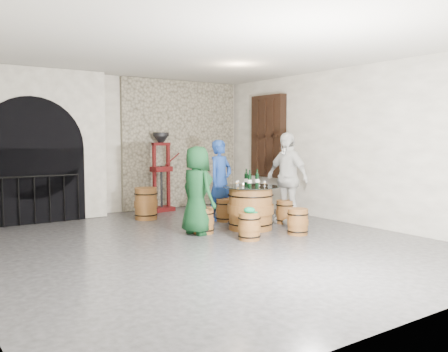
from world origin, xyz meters
TOP-DOWN VIEW (x-y plane):
  - ground at (0.00, 0.00)m, footprint 8.00×8.00m
  - wall_back at (0.00, 4.00)m, footprint 8.00×0.00m
  - wall_front at (0.00, -4.00)m, footprint 8.00×0.00m
  - wall_right at (3.50, 0.00)m, footprint 0.00×8.00m
  - ceiling at (0.00, 0.00)m, footprint 8.00×8.00m
  - stone_facing_panel at (1.80, 3.94)m, footprint 3.20×0.12m
  - arched_opening at (-1.90, 3.74)m, footprint 3.10×0.60m
  - shuttered_window at (3.38, 2.40)m, footprint 0.23×1.10m
  - barrel_table at (1.41, 0.55)m, footprint 1.09×1.09m
  - barrel_stool_left at (0.44, 0.70)m, footprint 0.40×0.40m
  - barrel_stool_far at (1.50, 1.53)m, footprint 0.40×0.40m
  - barrel_stool_right at (2.39, 0.64)m, footprint 0.40×0.40m
  - barrel_stool_near_right at (1.80, -0.36)m, footprint 0.40×0.40m
  - barrel_stool_near_left at (0.80, -0.22)m, footprint 0.40×0.40m
  - green_cap at (0.80, -0.22)m, footprint 0.24×0.20m
  - person_green at (0.32, 0.72)m, footprint 0.60×0.84m
  - person_blue at (1.51, 1.72)m, footprint 0.71×0.56m
  - person_white at (2.44, 0.65)m, footprint 0.51×1.12m
  - wine_bottle_left at (1.35, 0.49)m, footprint 0.08×0.08m
  - wine_bottle_center at (1.55, 0.52)m, footprint 0.08×0.08m
  - wine_bottle_right at (1.44, 0.72)m, footprint 0.08×0.08m
  - tasting_glass_a at (1.09, 0.35)m, footprint 0.05×0.05m
  - tasting_glass_b at (1.62, 0.55)m, footprint 0.05×0.05m
  - tasting_glass_c at (1.32, 0.83)m, footprint 0.05×0.05m
  - tasting_glass_d at (1.59, 0.83)m, footprint 0.05×0.05m
  - tasting_glass_e at (1.63, 0.39)m, footprint 0.05×0.05m
  - tasting_glass_f at (1.20, 0.72)m, footprint 0.05×0.05m
  - side_barrel at (0.23, 2.71)m, footprint 0.52×0.52m
  - corking_press at (1.04, 3.55)m, footprint 0.80×0.47m
  - control_box at (2.05, 3.86)m, footprint 0.18×0.10m

SIDE VIEW (x-z plane):
  - ground at x=0.00m, z-range 0.00..0.00m
  - barrel_stool_left at x=0.44m, z-range 0.00..0.47m
  - barrel_stool_far at x=1.50m, z-range 0.00..0.47m
  - barrel_stool_right at x=2.39m, z-range 0.00..0.47m
  - barrel_stool_near_right at x=1.80m, z-range 0.00..0.47m
  - barrel_stool_near_left at x=0.80m, z-range 0.00..0.47m
  - side_barrel at x=0.23m, z-range 0.00..0.68m
  - barrel_table at x=1.41m, z-range 0.00..0.83m
  - green_cap at x=0.80m, z-range 0.46..0.57m
  - person_green at x=0.32m, z-range 0.00..1.61m
  - person_blue at x=1.51m, z-range 0.00..1.72m
  - tasting_glass_a at x=1.09m, z-range 0.83..0.93m
  - tasting_glass_b at x=1.62m, z-range 0.83..0.93m
  - tasting_glass_c at x=1.32m, z-range 0.83..0.93m
  - tasting_glass_d at x=1.59m, z-range 0.83..0.93m
  - tasting_glass_e at x=1.63m, z-range 0.83..0.93m
  - tasting_glass_f at x=1.20m, z-range 0.83..0.93m
  - person_white at x=2.44m, z-range 0.00..1.88m
  - wine_bottle_left at x=1.35m, z-range 0.80..1.13m
  - wine_bottle_center at x=1.55m, z-range 0.80..1.13m
  - wine_bottle_right at x=1.44m, z-range 0.80..1.13m
  - corking_press at x=1.04m, z-range 0.15..2.04m
  - control_box at x=2.05m, z-range 1.24..1.46m
  - arched_opening at x=-1.90m, z-range -0.01..3.18m
  - wall_back at x=0.00m, z-range -2.40..5.60m
  - wall_front at x=0.00m, z-range -2.40..5.60m
  - wall_right at x=3.50m, z-range -2.40..5.60m
  - stone_facing_panel at x=1.80m, z-range 0.01..3.19m
  - shuttered_window at x=3.38m, z-range 0.80..2.80m
  - ceiling at x=0.00m, z-range 3.20..3.20m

